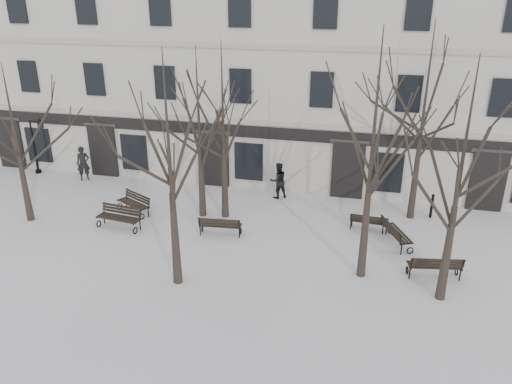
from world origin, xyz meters
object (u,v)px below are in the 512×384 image
(bench_2, at_px, (435,266))
(bench_3, at_px, (134,203))
(tree_0, at_px, (13,126))
(bench_1, at_px, (220,225))
(tree_3, at_px, (463,156))
(bench_5, at_px, (395,233))
(lamp_post, at_px, (37,142))
(tree_2, at_px, (374,130))
(tree_1, at_px, (169,145))
(bench_0, at_px, (119,217))
(bench_4, at_px, (369,222))

(bench_2, xyz_separation_m, bench_3, (-13.29, 2.69, -0.01))
(tree_0, height_order, bench_3, tree_0)
(bench_1, bearing_deg, tree_3, 157.01)
(bench_5, relative_size, lamp_post, 0.62)
(tree_2, distance_m, bench_5, 5.90)
(tree_0, xyz_separation_m, lamp_post, (-3.35, 5.54, -2.57))
(bench_3, xyz_separation_m, bench_5, (11.92, -0.31, 0.01))
(tree_1, distance_m, tree_2, 6.77)
(tree_0, distance_m, bench_2, 18.05)
(tree_3, bearing_deg, bench_2, 95.17)
(tree_2, height_order, bench_1, tree_2)
(bench_1, bearing_deg, bench_2, 164.83)
(bench_0, xyz_separation_m, bench_1, (4.54, 0.34, -0.05))
(tree_0, height_order, bench_5, tree_0)
(tree_0, relative_size, tree_1, 0.85)
(tree_2, bearing_deg, tree_1, -162.33)
(tree_3, bearing_deg, lamp_post, 160.03)
(bench_4, relative_size, lamp_post, 0.52)
(lamp_post, bearing_deg, bench_1, -22.05)
(tree_3, distance_m, bench_1, 10.26)
(bench_0, distance_m, lamp_post, 9.51)
(tree_1, distance_m, bench_2, 10.47)
(bench_3, bearing_deg, tree_2, 11.98)
(tree_1, bearing_deg, bench_0, 139.70)
(bench_3, xyz_separation_m, lamp_post, (-7.66, 3.68, 1.35))
(tree_1, bearing_deg, bench_4, 41.54)
(tree_0, distance_m, tree_2, 15.09)
(bench_5, height_order, lamp_post, lamp_post)
(bench_4, bearing_deg, tree_3, 123.40)
(tree_3, xyz_separation_m, bench_0, (-13.30, 2.33, -4.59))
(tree_2, relative_size, bench_0, 4.31)
(bench_1, distance_m, bench_4, 6.50)
(tree_1, relative_size, bench_0, 4.01)
(bench_2, bearing_deg, tree_1, 4.97)
(bench_3, bearing_deg, tree_1, -22.33)
(tree_3, height_order, bench_5, tree_3)
(tree_0, relative_size, bench_0, 3.43)
(tree_2, bearing_deg, bench_4, 87.71)
(bench_5, bearing_deg, bench_4, 23.48)
(tree_3, relative_size, bench_4, 4.95)
(tree_2, bearing_deg, bench_5, 66.21)
(bench_0, height_order, lamp_post, lamp_post)
(bench_0, bearing_deg, bench_2, 2.34)
(bench_0, bearing_deg, bench_3, 100.59)
(tree_1, height_order, bench_4, tree_1)
(tree_1, bearing_deg, bench_5, 32.28)
(bench_0, distance_m, bench_4, 10.98)
(tree_3, distance_m, bench_2, 4.79)
(bench_3, distance_m, lamp_post, 8.61)
(bench_1, bearing_deg, bench_0, -1.74)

